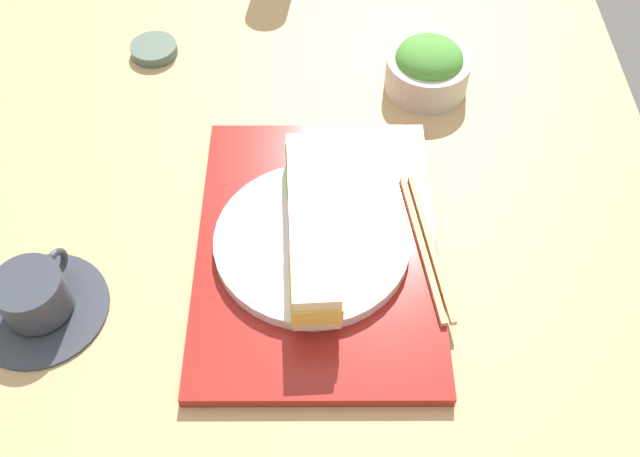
% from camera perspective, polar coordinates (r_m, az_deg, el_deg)
% --- Properties ---
extents(ground_plane, '(1.40, 1.00, 0.03)m').
position_cam_1_polar(ground_plane, '(0.82, -4.69, -5.30)').
color(ground_plane, tan).
extents(serving_tray, '(0.38, 0.27, 0.02)m').
position_cam_1_polar(serving_tray, '(0.82, -0.21, -1.55)').
color(serving_tray, maroon).
rests_on(serving_tray, ground_plane).
extents(sandwich_plate, '(0.22, 0.22, 0.02)m').
position_cam_1_polar(sandwich_plate, '(0.81, -0.64, -1.05)').
color(sandwich_plate, silver).
rests_on(sandwich_plate, serving_tray).
extents(sandwich_nearmost, '(0.08, 0.06, 0.05)m').
position_cam_1_polar(sandwich_nearmost, '(0.73, -0.37, -4.67)').
color(sandwich_nearmost, beige).
rests_on(sandwich_nearmost, sandwich_plate).
extents(sandwich_inner_near, '(0.08, 0.05, 0.05)m').
position_cam_1_polar(sandwich_inner_near, '(0.76, -0.57, -1.27)').
color(sandwich_inner_near, '#EFE5C1').
rests_on(sandwich_inner_near, sandwich_plate).
extents(sandwich_inner_far, '(0.08, 0.05, 0.05)m').
position_cam_1_polar(sandwich_inner_far, '(0.80, -0.76, 1.86)').
color(sandwich_inner_far, '#EFE5C1').
rests_on(sandwich_inner_far, sandwich_plate).
extents(sandwich_farmost, '(0.08, 0.06, 0.05)m').
position_cam_1_polar(sandwich_farmost, '(0.83, -0.92, 4.79)').
color(sandwich_farmost, beige).
rests_on(sandwich_farmost, sandwich_plate).
extents(salad_bowl, '(0.11, 0.11, 0.07)m').
position_cam_1_polar(salad_bowl, '(1.00, 8.62, 12.60)').
color(salad_bowl, beige).
rests_on(salad_bowl, ground_plane).
extents(chopsticks_pair, '(0.21, 0.05, 0.01)m').
position_cam_1_polar(chopsticks_pair, '(0.82, 8.48, -1.35)').
color(chopsticks_pair, tan).
rests_on(chopsticks_pair, serving_tray).
extents(coffee_cup, '(0.15, 0.15, 0.06)m').
position_cam_1_polar(coffee_cup, '(0.82, -21.75, -5.23)').
color(coffee_cup, '#333842').
rests_on(coffee_cup, ground_plane).
extents(small_sauce_dish, '(0.07, 0.07, 0.02)m').
position_cam_1_polar(small_sauce_dish, '(1.09, -13.13, 13.77)').
color(small_sauce_dish, '#4C6051').
rests_on(small_sauce_dish, ground_plane).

